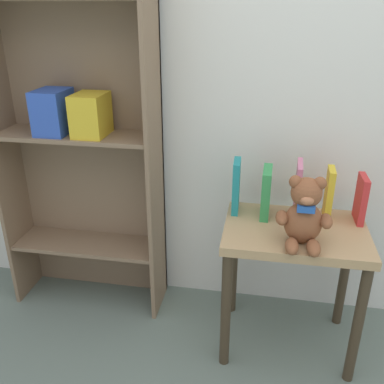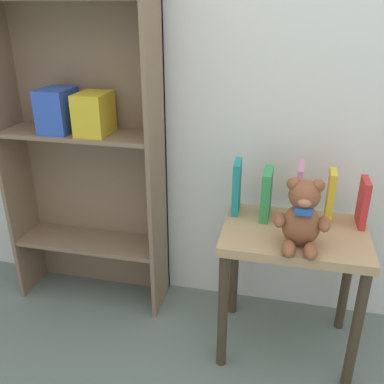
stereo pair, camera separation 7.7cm
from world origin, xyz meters
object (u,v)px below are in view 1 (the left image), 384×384
Objects in this scene: book_standing_green at (266,192)px; book_standing_pink at (298,191)px; bookshelf_side at (77,114)px; book_standing_teal at (236,186)px; book_standing_red at (361,199)px; teddy_bear at (304,214)px; book_standing_yellow at (329,194)px; display_table at (293,251)px.

book_standing_pink is (0.12, 0.01, 0.01)m from book_standing_green.
bookshelf_side is 7.62× the size of book_standing_teal.
bookshelf_side is 1.23m from book_standing_red.
book_standing_green is (-0.14, 0.21, -0.02)m from teddy_bear.
book_standing_teal is 0.13m from book_standing_green.
book_standing_yellow is (0.25, 0.02, 0.01)m from book_standing_green.
bookshelf_side is 0.87m from book_standing_green.
book_standing_pink is at bearing 90.00° from display_table.
book_standing_yellow is at bearing 63.89° from teddy_bear.
book_standing_yellow is at bearing 5.46° from book_standing_green.
bookshelf_side is 1.07m from display_table.
book_standing_red is at bearing 23.96° from display_table.
book_standing_teal is at bearing 138.68° from teddy_bear.
display_table is at bearing -36.33° from book_standing_green.
display_table is 2.43× the size of book_standing_pink.
book_standing_teal is at bearing -178.37° from book_standing_yellow.
book_standing_yellow reaches higher than book_standing_red.
display_table is 0.24m from book_standing_pink.
book_standing_pink is 0.12m from book_standing_yellow.
display_table is 0.26m from book_standing_green.
bookshelf_side reaches higher than book_standing_yellow.
bookshelf_side is at bearing 174.58° from book_standing_green.
book_standing_teal is at bearing 179.65° from book_standing_pink.
teddy_bear is 0.35m from book_standing_teal.
book_standing_green reaches higher than book_standing_red.
book_standing_teal is 1.04× the size of book_standing_yellow.
book_standing_green reaches higher than display_table.
bookshelf_side is 7.93× the size of book_standing_yellow.
book_standing_pink reaches higher than book_standing_green.
teddy_bear is at bearing -55.32° from book_standing_green.
display_table is 0.25m from teddy_bear.
book_standing_red is (0.49, -0.01, -0.02)m from book_standing_teal.
book_standing_red is at bearing 43.53° from teddy_bear.
teddy_bear is at bearing -83.89° from book_standing_pink.
bookshelf_side reaches higher than book_standing_red.
book_standing_green is (-0.12, 0.10, 0.20)m from display_table.
bookshelf_side reaches higher than teddy_bear.
book_standing_red is (0.23, 0.22, -0.02)m from teddy_bear.
bookshelf_side is 7.28× the size of book_standing_pink.
display_table is at bearing -26.83° from book_standing_teal.
book_standing_yellow is (0.37, -0.00, -0.00)m from book_standing_teal.
teddy_bear is 1.12× the size of book_standing_pink.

